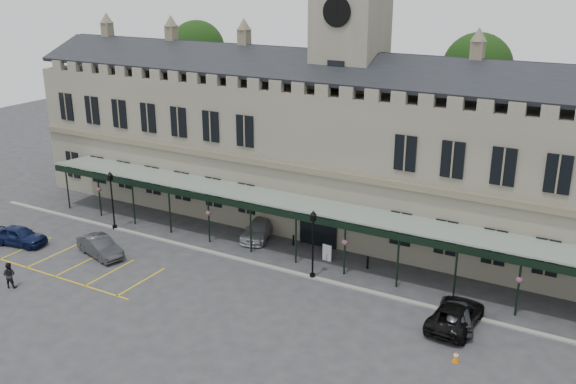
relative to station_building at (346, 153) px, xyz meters
The scene contains 20 objects.
ground 17.17m from the station_building, 90.00° to the right, with size 140.00×140.00×0.00m, color #303033.
station_building is the anchor object (origin of this frame).
clock_tower 6.64m from the station_building, 90.00° to the left, with size 5.60×5.60×24.80m.
canopy 9.37m from the station_building, 90.00° to the right, with size 50.00×4.10×4.30m.
kerb 12.22m from the station_building, 90.00° to the right, with size 60.00×0.40×0.12m, color gray.
parking_markings 23.26m from the station_building, 128.81° to the right, with size 16.00×6.00×0.01m, color gold, non-canonical shape.
tree_behind_left 24.64m from the station_building, 157.55° to the left, with size 6.00×6.00×16.00m.
tree_behind_mid 13.67m from the station_building, 48.65° to the left, with size 6.00×6.00×16.00m.
lamp_post_left 20.00m from the station_building, 148.06° to the right, with size 0.49×0.49×5.14m.
lamp_post_mid 11.17m from the station_building, 77.59° to the right, with size 0.49×0.49×5.19m.
traffic_cone 22.00m from the station_building, 48.05° to the right, with size 0.40×0.40×0.64m.
sign_board 9.49m from the station_building, 75.39° to the right, with size 0.76×0.12×1.30m.
bollard_left 8.65m from the station_building, 106.21° to the right, with size 0.15×0.15×0.87m, color black.
bollard_right 10.54m from the station_building, 53.82° to the right, with size 0.17×0.17×0.94m, color black.
car_left_a 27.40m from the station_building, 141.58° to the right, with size 1.85×4.60×1.57m, color #0D163A.
car_left_b 21.16m from the station_building, 132.43° to the right, with size 1.61×4.63×1.53m, color #303237.
car_taxi 9.64m from the station_building, 130.24° to the right, with size 2.02×4.98×1.45m, color #A8ABB0.
car_van 18.51m from the station_building, 42.40° to the right, with size 2.50×5.43×1.51m, color black.
car_right_a 18.34m from the station_building, 41.79° to the right, with size 1.86×4.63×1.58m, color #303237.
person_b 27.38m from the station_building, 124.92° to the right, with size 0.91×0.71×1.87m, color black.
Camera 1 is at (21.17, -31.47, 20.75)m, focal length 40.00 mm.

